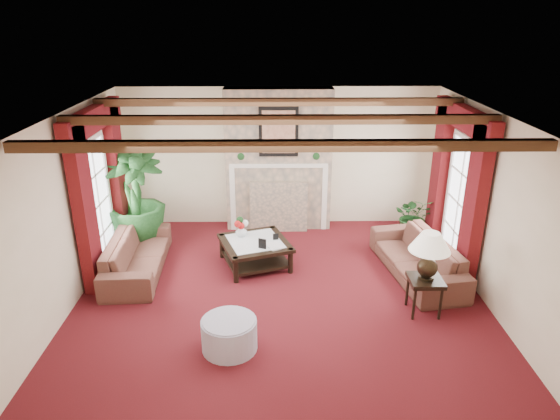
{
  "coord_description": "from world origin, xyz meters",
  "views": [
    {
      "loc": [
        -0.09,
        -6.61,
        3.97
      ],
      "look_at": [
        -0.0,
        0.4,
        1.18
      ],
      "focal_mm": 32.0,
      "sensor_mm": 36.0,
      "label": 1
    }
  ],
  "objects_px": {
    "potted_palm": "(138,219)",
    "coffee_table": "(255,253)",
    "sofa_left": "(136,249)",
    "ottoman": "(229,335)",
    "sofa_right": "(418,251)",
    "side_table": "(424,295)"
  },
  "relations": [
    {
      "from": "potted_palm",
      "to": "coffee_table",
      "type": "distance_m",
      "value": 2.3
    },
    {
      "from": "sofa_left",
      "to": "ottoman",
      "type": "relative_size",
      "value": 2.98
    },
    {
      "from": "sofa_right",
      "to": "coffee_table",
      "type": "bearing_deg",
      "value": -107.48
    },
    {
      "from": "sofa_left",
      "to": "ottoman",
      "type": "bearing_deg",
      "value": -143.92
    },
    {
      "from": "sofa_left",
      "to": "ottoman",
      "type": "xyz_separation_m",
      "value": [
        1.66,
        -2.06,
        -0.2
      ]
    },
    {
      "from": "sofa_left",
      "to": "coffee_table",
      "type": "xyz_separation_m",
      "value": [
        1.91,
        0.2,
        -0.19
      ]
    },
    {
      "from": "coffee_table",
      "to": "ottoman",
      "type": "bearing_deg",
      "value": -115.38
    },
    {
      "from": "side_table",
      "to": "sofa_left",
      "type": "bearing_deg",
      "value": 163.76
    },
    {
      "from": "sofa_right",
      "to": "ottoman",
      "type": "distance_m",
      "value": 3.44
    },
    {
      "from": "potted_palm",
      "to": "side_table",
      "type": "relative_size",
      "value": 3.88
    },
    {
      "from": "potted_palm",
      "to": "sofa_left",
      "type": "bearing_deg",
      "value": -77.57
    },
    {
      "from": "potted_palm",
      "to": "coffee_table",
      "type": "xyz_separation_m",
      "value": [
        2.13,
        -0.8,
        -0.3
      ]
    },
    {
      "from": "sofa_left",
      "to": "potted_palm",
      "type": "height_order",
      "value": "potted_palm"
    },
    {
      "from": "sofa_right",
      "to": "side_table",
      "type": "bearing_deg",
      "value": -19.88
    },
    {
      "from": "sofa_left",
      "to": "side_table",
      "type": "relative_size",
      "value": 3.88
    },
    {
      "from": "side_table",
      "to": "ottoman",
      "type": "distance_m",
      "value": 2.79
    },
    {
      "from": "sofa_right",
      "to": "side_table",
      "type": "relative_size",
      "value": 4.08
    },
    {
      "from": "sofa_right",
      "to": "coffee_table",
      "type": "xyz_separation_m",
      "value": [
        -2.62,
        0.37,
        -0.2
      ]
    },
    {
      "from": "potted_palm",
      "to": "ottoman",
      "type": "height_order",
      "value": "potted_palm"
    },
    {
      "from": "ottoman",
      "to": "sofa_left",
      "type": "bearing_deg",
      "value": 128.97
    },
    {
      "from": "sofa_right",
      "to": "sofa_left",
      "type": "bearing_deg",
      "value": -101.64
    },
    {
      "from": "sofa_left",
      "to": "ottoman",
      "type": "height_order",
      "value": "sofa_left"
    }
  ]
}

